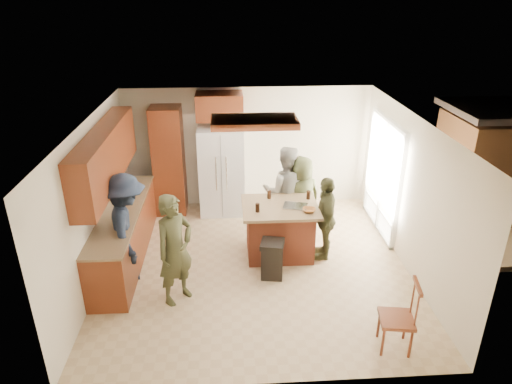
{
  "coord_description": "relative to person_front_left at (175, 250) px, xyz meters",
  "views": [
    {
      "loc": [
        -0.4,
        -6.47,
        4.29
      ],
      "look_at": [
        0.04,
        0.48,
        1.15
      ],
      "focal_mm": 32.0,
      "sensor_mm": 36.0,
      "label": 1
    }
  ],
  "objects": [
    {
      "name": "person_behind_left",
      "position": [
        1.82,
        1.9,
        0.01
      ],
      "size": [
        0.88,
        0.58,
        1.73
      ],
      "primitive_type": "imported",
      "rotation": [
        0.0,
        0.0,
        3.07
      ],
      "color": "#989890",
      "rests_on": "ground"
    },
    {
      "name": "person_counter",
      "position": [
        -0.79,
        0.65,
        0.03
      ],
      "size": [
        0.78,
        1.23,
        1.76
      ],
      "primitive_type": "imported",
      "rotation": [
        0.0,
        0.0,
        1.8
      ],
      "color": "#1B2436",
      "rests_on": "ground"
    },
    {
      "name": "refrigerator",
      "position": [
        0.65,
        2.92,
        0.05
      ],
      "size": [
        0.9,
        0.76,
        1.8
      ],
      "color": "white",
      "rests_on": "ground"
    },
    {
      "name": "person_behind_right",
      "position": [
        2.11,
        1.84,
        -0.08
      ],
      "size": [
        0.86,
        0.67,
        1.54
      ],
      "primitive_type": "imported",
      "rotation": [
        0.0,
        0.0,
        3.41
      ],
      "color": "#3A4025",
      "rests_on": "ground"
    },
    {
      "name": "island_items",
      "position": [
        1.88,
        1.11,
        0.11
      ],
      "size": [
        1.01,
        0.72,
        0.15
      ],
      "color": "silver",
      "rests_on": "kitchen_island"
    },
    {
      "name": "trash_bin",
      "position": [
        1.45,
        0.5,
        -0.53
      ],
      "size": [
        0.43,
        0.43,
        0.63
      ],
      "color": "black",
      "rests_on": "ground"
    },
    {
      "name": "person_side_right",
      "position": [
        2.4,
        1.05,
        -0.11
      ],
      "size": [
        0.54,
        0.91,
        1.48
      ],
      "primitive_type": "imported",
      "rotation": [
        0.0,
        0.0,
        -1.69
      ],
      "color": "#414226",
      "rests_on": "ground"
    },
    {
      "name": "spindle_chair",
      "position": [
        2.89,
        -1.2,
        -0.4
      ],
      "size": [
        0.48,
        0.48,
        0.99
      ],
      "color": "maroon",
      "rests_on": "ground"
    },
    {
      "name": "left_cabinetry",
      "position": [
        -1.04,
        1.2,
        0.1
      ],
      "size": [
        0.64,
        3.0,
        2.3
      ],
      "color": "maroon",
      "rests_on": "ground"
    },
    {
      "name": "back_wall_units",
      "position": [
        -0.13,
        3.0,
        0.53
      ],
      "size": [
        1.8,
        0.6,
        2.45
      ],
      "color": "maroon",
      "rests_on": "ground"
    },
    {
      "name": "kitchen_island",
      "position": [
        1.64,
        1.18,
        -0.38
      ],
      "size": [
        1.28,
        1.03,
        0.93
      ],
      "color": "#A2442A",
      "rests_on": "ground"
    },
    {
      "name": "person_front_left",
      "position": [
        0.0,
        0.0,
        0.0
      ],
      "size": [
        0.76,
        0.76,
        1.71
      ],
      "primitive_type": "imported",
      "rotation": [
        0.0,
        0.0,
        0.8
      ],
      "color": "#383A22",
      "rests_on": "ground"
    },
    {
      "name": "room_shell",
      "position": [
        5.58,
        2.44,
        0.01
      ],
      "size": [
        8.0,
        5.2,
        5.0
      ],
      "color": "tan",
      "rests_on": "ground"
    }
  ]
}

